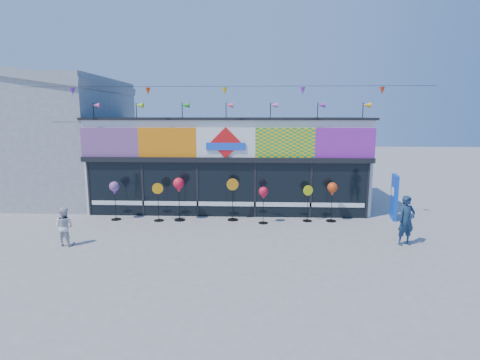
# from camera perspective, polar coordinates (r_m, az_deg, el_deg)

# --- Properties ---
(ground) EXTENTS (80.00, 80.00, 0.00)m
(ground) POSITION_cam_1_polar(r_m,az_deg,el_deg) (12.56, -3.36, -9.69)
(ground) COLOR gray
(ground) RESTS_ON ground
(kite_shop) EXTENTS (16.00, 5.70, 5.31)m
(kite_shop) POSITION_cam_1_polar(r_m,az_deg,el_deg) (17.89, -1.50, 2.92)
(kite_shop) COLOR white
(kite_shop) RESTS_ON ground
(neighbour_building) EXTENTS (8.18, 7.20, 6.87)m
(neighbour_building) POSITION_cam_1_polar(r_m,az_deg,el_deg) (21.91, -28.55, 6.04)
(neighbour_building) COLOR #A5A8AB
(neighbour_building) RESTS_ON ground
(blue_sign) EXTENTS (0.29, 0.92, 1.83)m
(blue_sign) POSITION_cam_1_polar(r_m,az_deg,el_deg) (16.50, 22.45, -2.39)
(blue_sign) COLOR #0C41BE
(blue_sign) RESTS_ON ground
(spinner_0) EXTENTS (0.40, 0.40, 1.58)m
(spinner_0) POSITION_cam_1_polar(r_m,az_deg,el_deg) (15.85, -18.58, -1.34)
(spinner_0) COLOR black
(spinner_0) RESTS_ON ground
(spinner_1) EXTENTS (0.43, 0.39, 1.54)m
(spinner_1) POSITION_cam_1_polar(r_m,az_deg,el_deg) (15.31, -12.37, -3.15)
(spinner_1) COLOR black
(spinner_1) RESTS_ON ground
(spinner_2) EXTENTS (0.44, 0.44, 1.75)m
(spinner_2) POSITION_cam_1_polar(r_m,az_deg,el_deg) (15.11, -9.31, -0.97)
(spinner_2) COLOR black
(spinner_2) RESTS_ON ground
(spinner_3) EXTENTS (0.47, 0.44, 1.71)m
(spinner_3) POSITION_cam_1_polar(r_m,az_deg,el_deg) (15.05, -1.13, -2.80)
(spinner_3) COLOR black
(spinner_3) RESTS_ON ground
(spinner_4) EXTENTS (0.37, 0.37, 1.47)m
(spinner_4) POSITION_cam_1_polar(r_m,az_deg,el_deg) (14.57, 3.59, -2.16)
(spinner_4) COLOR black
(spinner_4) RESTS_ON ground
(spinner_5) EXTENTS (0.39, 0.37, 1.46)m
(spinner_5) POSITION_cam_1_polar(r_m,az_deg,el_deg) (15.16, 10.29, -3.38)
(spinner_5) COLOR black
(spinner_5) RESTS_ON ground
(spinner_6) EXTENTS (0.40, 0.40, 1.59)m
(spinner_6) POSITION_cam_1_polar(r_m,az_deg,el_deg) (15.25, 13.89, -1.53)
(spinner_6) COLOR black
(spinner_6) RESTS_ON ground
(adult_man) EXTENTS (0.69, 0.55, 1.64)m
(adult_man) POSITION_cam_1_polar(r_m,az_deg,el_deg) (13.37, 24.01, -5.66)
(adult_man) COLOR #162D47
(adult_man) RESTS_ON ground
(child) EXTENTS (0.67, 0.46, 1.27)m
(child) POSITION_cam_1_polar(r_m,az_deg,el_deg) (13.50, -25.20, -6.42)
(child) COLOR silver
(child) RESTS_ON ground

